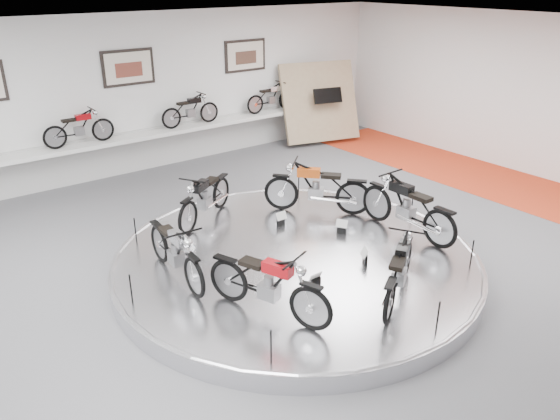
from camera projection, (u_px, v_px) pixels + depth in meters
floor at (307, 276)px, 9.51m from camera, size 16.00×16.00×0.00m
ceiling at (312, 37)px, 7.91m from camera, size 16.00×16.00×0.00m
wall_back at (131, 96)px, 13.81m from camera, size 16.00×0.00×16.00m
orange_carpet_strip at (520, 189)px, 13.30m from camera, size 2.40×12.60×0.01m
dado_band at (137, 151)px, 14.37m from camera, size 15.68×0.04×1.10m
display_platform at (296, 262)px, 9.67m from camera, size 6.40×6.40×0.30m
platform_rim at (296, 256)px, 9.62m from camera, size 6.40×6.40×0.10m
shelf at (140, 136)px, 13.99m from camera, size 11.00×0.55×0.10m
poster_center at (128, 68)px, 13.50m from camera, size 1.35×0.06×0.88m
poster_right at (245, 56)px, 15.45m from camera, size 1.35×0.06×0.88m
display_panel at (320, 102)px, 16.57m from camera, size 2.56×1.52×2.30m
shelf_bike_b at (79, 130)px, 12.99m from camera, size 1.22×0.43×0.73m
shelf_bike_c at (190, 112)px, 14.66m from camera, size 1.22×0.43×0.73m
shelf_bike_d at (271, 99)px, 16.16m from camera, size 1.22×0.43×0.73m
bike_a at (317, 187)px, 11.09m from camera, size 1.74×1.83×1.10m
bike_b at (205, 197)px, 10.74m from camera, size 1.78×1.41×1.01m
bike_c at (175, 250)px, 8.67m from camera, size 0.70×1.73×1.00m
bike_d at (268, 283)px, 7.72m from camera, size 1.20×1.86×1.03m
bike_e at (399, 270)px, 8.12m from camera, size 1.72×1.34×0.97m
bike_f at (408, 206)px, 10.17m from camera, size 0.70×1.90×1.11m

